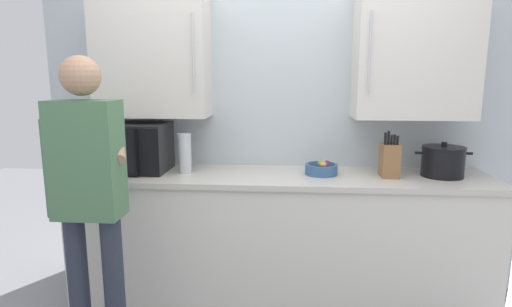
{
  "coord_description": "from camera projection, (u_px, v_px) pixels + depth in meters",
  "views": [
    {
      "loc": [
        0.05,
        -1.75,
        1.56
      ],
      "look_at": [
        -0.15,
        0.88,
        1.07
      ],
      "focal_mm": 28.76,
      "sensor_mm": 36.0,
      "label": 1
    }
  ],
  "objects": [
    {
      "name": "back_wall_tiled",
      "position": [
        280.0,
        94.0,
        2.93
      ],
      "size": [
        3.45,
        0.44,
        2.66
      ],
      "color": "#B2BCC1",
      "rests_on": "ground_plane"
    },
    {
      "name": "counter_unit",
      "position": [
        278.0,
        240.0,
        2.83
      ],
      "size": [
        2.82,
        0.61,
        0.92
      ],
      "color": "beige",
      "rests_on": "ground_plane"
    },
    {
      "name": "microwave_oven",
      "position": [
        130.0,
        147.0,
        2.83
      ],
      "size": [
        0.48,
        0.39,
        0.33
      ],
      "color": "black",
      "rests_on": "counter_unit"
    },
    {
      "name": "knife_block",
      "position": [
        389.0,
        160.0,
        2.67
      ],
      "size": [
        0.11,
        0.15,
        0.31
      ],
      "color": "brown",
      "rests_on": "counter_unit"
    },
    {
      "name": "thermos_flask",
      "position": [
        185.0,
        153.0,
        2.77
      ],
      "size": [
        0.09,
        0.09,
        0.27
      ],
      "color": "#B7BABF",
      "rests_on": "counter_unit"
    },
    {
      "name": "fruit_bowl",
      "position": [
        322.0,
        168.0,
        2.74
      ],
      "size": [
        0.22,
        0.22,
        0.1
      ],
      "color": "#335684",
      "rests_on": "counter_unit"
    },
    {
      "name": "stock_pot",
      "position": [
        443.0,
        161.0,
        2.68
      ],
      "size": [
        0.36,
        0.27,
        0.23
      ],
      "color": "black",
      "rests_on": "counter_unit"
    },
    {
      "name": "person_figure",
      "position": [
        89.0,
        188.0,
        2.14
      ],
      "size": [
        0.44,
        0.54,
        1.67
      ],
      "color": "#282D3D",
      "rests_on": "ground_plane"
    }
  ]
}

